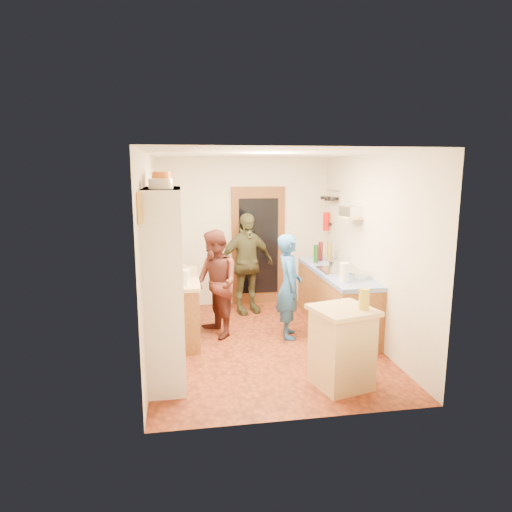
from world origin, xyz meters
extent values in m
cube|color=#933F1C|center=(0.00, 0.00, -0.01)|extent=(3.00, 4.00, 0.02)
cube|color=silver|center=(0.00, 0.00, 2.61)|extent=(3.00, 4.00, 0.02)
cube|color=beige|center=(0.00, 2.01, 1.30)|extent=(3.00, 0.02, 2.60)
cube|color=beige|center=(0.00, -2.01, 1.30)|extent=(3.00, 0.02, 2.60)
cube|color=beige|center=(-1.51, 0.00, 1.30)|extent=(0.02, 4.00, 2.60)
cube|color=beige|center=(1.51, 0.00, 1.30)|extent=(0.02, 4.00, 2.60)
cube|color=brown|center=(0.25, 1.97, 1.05)|extent=(0.95, 0.06, 2.10)
cube|color=black|center=(0.25, 1.94, 1.05)|extent=(0.70, 0.02, 1.70)
cube|color=silver|center=(-1.30, -0.80, 1.10)|extent=(0.40, 1.20, 2.20)
cube|color=silver|center=(-1.30, -0.80, 2.18)|extent=(0.40, 1.14, 0.04)
cylinder|color=white|center=(-1.30, -1.06, 2.25)|extent=(0.25, 0.25, 0.11)
cylinder|color=orange|center=(-1.30, -0.72, 2.29)|extent=(0.21, 0.21, 0.17)
cylinder|color=orange|center=(-1.30, -0.46, 2.29)|extent=(0.20, 0.20, 0.17)
cube|color=#9C692D|center=(-1.20, 0.45, 0.42)|extent=(0.60, 1.40, 0.85)
cube|color=#DAB584|center=(-1.20, 0.45, 0.88)|extent=(0.64, 1.44, 0.05)
cube|color=white|center=(-1.15, 0.02, 1.00)|extent=(0.30, 0.25, 0.20)
cylinder|color=white|center=(-1.25, 0.34, 1.00)|extent=(0.19, 0.19, 0.19)
cylinder|color=orange|center=(-1.12, 0.55, 0.95)|extent=(0.23, 0.23, 0.10)
cube|color=#DAB584|center=(-1.18, 1.07, 0.91)|extent=(0.33, 0.27, 0.02)
cube|color=#9C692D|center=(1.20, 0.50, 0.42)|extent=(0.60, 2.20, 0.84)
cube|color=#143FBF|center=(1.20, 0.50, 0.87)|extent=(0.62, 2.22, 0.06)
cube|color=silver|center=(1.20, 0.37, 0.92)|extent=(0.55, 0.58, 0.04)
cylinder|color=silver|center=(1.15, 0.44, 1.00)|extent=(0.18, 0.18, 0.12)
cylinder|color=#143F14|center=(1.05, 1.08, 1.05)|extent=(0.08, 0.08, 0.30)
cylinder|color=#591419|center=(1.18, 1.25, 1.06)|extent=(0.10, 0.10, 0.31)
cylinder|color=olive|center=(1.31, 1.18, 1.06)|extent=(0.09, 0.09, 0.31)
cylinder|color=white|center=(1.05, -0.23, 1.03)|extent=(0.15, 0.15, 0.27)
cylinder|color=silver|center=(1.30, -0.10, 0.95)|extent=(0.33, 0.33, 0.10)
cube|color=#DAB584|center=(0.62, -1.38, 0.43)|extent=(0.67, 0.67, 0.86)
cube|color=#DAB584|center=(0.62, -1.38, 0.89)|extent=(0.76, 0.76, 0.05)
cube|color=white|center=(0.56, -1.35, 0.90)|extent=(0.41, 0.36, 0.02)
cylinder|color=#AD9E2D|center=(0.82, -1.45, 1.02)|extent=(0.14, 0.14, 0.23)
cylinder|color=silver|center=(1.46, 1.52, 2.05)|extent=(0.02, 0.65, 0.02)
cylinder|color=black|center=(1.40, 1.35, 1.92)|extent=(0.18, 0.18, 0.05)
cylinder|color=black|center=(1.40, 1.55, 1.90)|extent=(0.16, 0.16, 0.05)
cylinder|color=black|center=(1.40, 1.75, 1.91)|extent=(0.17, 0.17, 0.05)
cube|color=#DAB584|center=(1.37, 0.45, 1.70)|extent=(0.26, 0.42, 0.03)
cube|color=silver|center=(1.37, 0.45, 1.79)|extent=(0.28, 0.34, 0.15)
cube|color=black|center=(1.47, 1.70, 1.45)|extent=(0.06, 0.10, 0.04)
cylinder|color=red|center=(1.41, 1.70, 1.50)|extent=(0.11, 0.11, 0.32)
cube|color=gold|center=(-1.48, -1.55, 2.05)|extent=(0.03, 0.25, 0.30)
imported|color=#255599|center=(0.42, 0.19, 0.75)|extent=(0.43, 0.59, 1.51)
imported|color=#4B221C|center=(-0.63, 0.45, 0.78)|extent=(0.81, 0.91, 1.56)
imported|color=#3A3922|center=(-0.04, 1.45, 0.85)|extent=(1.07, 0.69, 1.69)
camera|label=1|loc=(-1.11, -5.94, 2.40)|focal=32.00mm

